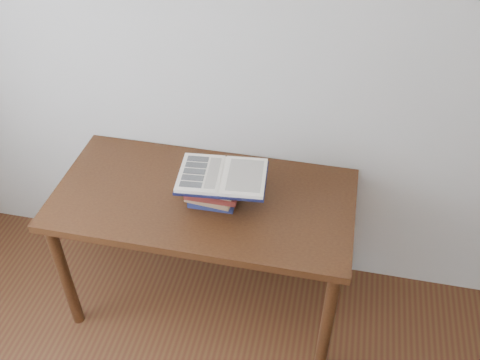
# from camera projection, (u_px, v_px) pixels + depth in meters

# --- Properties ---
(desk) EXTENTS (1.45, 0.72, 0.78)m
(desk) POSITION_uv_depth(u_px,v_px,m) (204.00, 211.00, 2.63)
(desk) COLOR #442611
(desk) RESTS_ON ground
(book_stack) EXTENTS (0.25, 0.19, 0.18)m
(book_stack) POSITION_uv_depth(u_px,v_px,m) (213.00, 187.00, 2.48)
(book_stack) COLOR #1B194D
(book_stack) RESTS_ON desk
(open_book) EXTENTS (0.42, 0.31, 0.03)m
(open_book) POSITION_uv_depth(u_px,v_px,m) (222.00, 176.00, 2.38)
(open_book) COLOR black
(open_book) RESTS_ON book_stack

